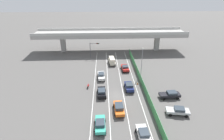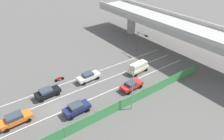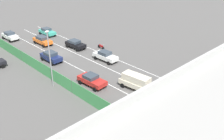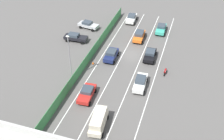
# 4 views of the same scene
# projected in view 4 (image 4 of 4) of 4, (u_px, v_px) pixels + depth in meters

# --- Properties ---
(ground_plane) EXTENTS (300.00, 300.00, 0.00)m
(ground_plane) POSITION_uv_depth(u_px,v_px,m) (132.00, 55.00, 52.30)
(ground_plane) COLOR #565451
(lane_line_left_edge) EXTENTS (0.14, 47.87, 0.01)m
(lane_line_left_edge) POSITION_uv_depth(u_px,v_px,m) (154.00, 79.00, 46.46)
(lane_line_left_edge) COLOR silver
(lane_line_left_edge) RESTS_ON ground
(lane_line_mid_left) EXTENTS (0.14, 47.87, 0.01)m
(lane_line_mid_left) POSITION_uv_depth(u_px,v_px,m) (133.00, 75.00, 47.32)
(lane_line_mid_left) COLOR silver
(lane_line_mid_left) RESTS_ON ground
(lane_line_mid_right) EXTENTS (0.14, 47.87, 0.01)m
(lane_line_mid_right) POSITION_uv_depth(u_px,v_px,m) (114.00, 72.00, 48.18)
(lane_line_mid_right) COLOR silver
(lane_line_mid_right) RESTS_ON ground
(lane_line_right_edge) EXTENTS (0.14, 47.87, 0.01)m
(lane_line_right_edge) POSITION_uv_depth(u_px,v_px,m) (95.00, 68.00, 49.04)
(lane_line_right_edge) COLOR silver
(lane_line_right_edge) RESTS_ON ground
(green_fence) EXTENTS (0.10, 43.97, 1.89)m
(green_fence) POSITION_uv_depth(u_px,v_px,m) (86.00, 62.00, 48.89)
(green_fence) COLOR #3D8E4C
(green_fence) RESTS_ON ground
(car_taxi_orange) EXTENTS (2.15, 4.67, 1.70)m
(car_taxi_orange) POSITION_uv_depth(u_px,v_px,m) (139.00, 35.00, 56.45)
(car_taxi_orange) COLOR orange
(car_taxi_orange) RESTS_ON ground
(car_sedan_navy) EXTENTS (2.15, 4.33, 1.70)m
(car_sedan_navy) POSITION_uv_depth(u_px,v_px,m) (111.00, 55.00, 50.79)
(car_sedan_navy) COLOR navy
(car_sedan_navy) RESTS_ON ground
(car_van_cream) EXTENTS (2.37, 4.95, 2.14)m
(car_van_cream) POSITION_uv_depth(u_px,v_px,m) (99.00, 120.00, 37.42)
(car_van_cream) COLOR beige
(car_van_cream) RESTS_ON ground
(car_hatchback_white) EXTENTS (2.11, 4.74, 1.70)m
(car_hatchback_white) POSITION_uv_depth(u_px,v_px,m) (140.00, 82.00, 44.38)
(car_hatchback_white) COLOR silver
(car_hatchback_white) RESTS_ON ground
(car_taxi_teal) EXTENTS (2.07, 4.51, 1.60)m
(car_taxi_teal) POSITION_uv_depth(u_px,v_px,m) (161.00, 28.00, 58.96)
(car_taxi_teal) COLOR teal
(car_taxi_teal) RESTS_ON ground
(car_sedan_white) EXTENTS (2.15, 4.45, 1.69)m
(car_sedan_white) POSITION_uv_depth(u_px,v_px,m) (132.00, 18.00, 62.86)
(car_sedan_white) COLOR white
(car_sedan_white) RESTS_ON ground
(car_sedan_black) EXTENTS (2.19, 4.41, 1.58)m
(car_sedan_black) POSITION_uv_depth(u_px,v_px,m) (150.00, 55.00, 50.85)
(car_sedan_black) COLOR black
(car_sedan_black) RESTS_ON ground
(car_sedan_red) EXTENTS (2.29, 4.52, 1.58)m
(car_sedan_red) POSITION_uv_depth(u_px,v_px,m) (87.00, 93.00, 42.38)
(car_sedan_red) COLOR red
(car_sedan_red) RESTS_ON ground
(motorcycle) EXTENTS (0.60, 1.95, 0.93)m
(motorcycle) POSITION_uv_depth(u_px,v_px,m) (165.00, 71.00, 47.48)
(motorcycle) COLOR black
(motorcycle) RESTS_ON ground
(parked_wagon_silver) EXTENTS (4.67, 2.57, 1.54)m
(parked_wagon_silver) POSITION_uv_depth(u_px,v_px,m) (88.00, 25.00, 60.36)
(parked_wagon_silver) COLOR #B2B5B7
(parked_wagon_silver) RESTS_ON ground
(parked_sedan_dark) EXTENTS (4.72, 2.16, 1.56)m
(parked_sedan_dark) POSITION_uv_depth(u_px,v_px,m) (75.00, 37.00, 56.01)
(parked_sedan_dark) COLOR black
(parked_sedan_dark) RESTS_ON ground
(street_lamp) EXTENTS (0.60, 0.36, 8.14)m
(street_lamp) POSITION_uv_depth(u_px,v_px,m) (69.00, 54.00, 43.75)
(street_lamp) COLOR gray
(street_lamp) RESTS_ON ground
(traffic_cone) EXTENTS (0.47, 0.47, 0.55)m
(traffic_cone) POSITION_uv_depth(u_px,v_px,m) (93.00, 63.00, 49.89)
(traffic_cone) COLOR orange
(traffic_cone) RESTS_ON ground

